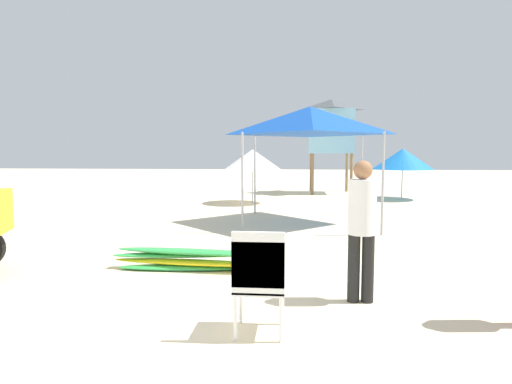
% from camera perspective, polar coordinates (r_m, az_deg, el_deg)
% --- Properties ---
extents(ground, '(80.00, 80.00, 0.00)m').
position_cam_1_polar(ground, '(4.69, -18.60, -16.69)').
color(ground, beige).
extents(stacked_plastic_chairs, '(0.48, 0.48, 1.02)m').
position_cam_1_polar(stacked_plastic_chairs, '(4.13, 0.40, -10.58)').
color(stacked_plastic_chairs, white).
rests_on(stacked_plastic_chairs, ground).
extents(surfboard_pile, '(2.46, 0.64, 0.32)m').
position_cam_1_polar(surfboard_pile, '(6.58, -8.50, -8.65)').
color(surfboard_pile, green).
rests_on(surfboard_pile, ground).
extents(lifeguard_near_center, '(0.32, 0.32, 1.64)m').
position_cam_1_polar(lifeguard_near_center, '(5.14, 13.63, -3.78)').
color(lifeguard_near_center, black).
rests_on(lifeguard_near_center, ground).
extents(popup_canopy, '(2.98, 2.98, 2.82)m').
position_cam_1_polar(popup_canopy, '(10.69, 7.06, 9.22)').
color(popup_canopy, '#B2B2B7').
rests_on(popup_canopy, ground).
extents(lifeguard_tower, '(1.98, 1.98, 3.93)m').
position_cam_1_polar(lifeguard_tower, '(18.80, 9.75, 8.46)').
color(lifeguard_tower, olive).
rests_on(lifeguard_tower, ground).
extents(beach_umbrella_left, '(2.19, 2.19, 1.87)m').
position_cam_1_polar(beach_umbrella_left, '(16.94, 18.59, 4.11)').
color(beach_umbrella_left, beige).
rests_on(beach_umbrella_left, ground).
extents(beach_umbrella_mid, '(2.00, 2.00, 1.83)m').
position_cam_1_polar(beach_umbrella_mid, '(14.76, -0.46, 4.23)').
color(beach_umbrella_mid, beige).
rests_on(beach_umbrella_mid, ground).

